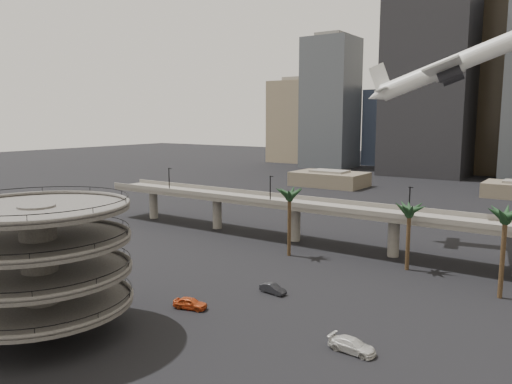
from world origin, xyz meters
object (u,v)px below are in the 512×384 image
Objects in this scene: parking_ramp at (39,257)px; car_c at (352,345)px; car_b at (273,289)px; airborne_jet at (450,67)px; overpass at (342,213)px; car_a at (190,303)px.

car_c is at bearing 26.70° from parking_ramp.
parking_ramp is at bearing 157.99° from car_b.
airborne_jet is 69.14m from car_c.
overpass is at bearing 77.57° from parking_ramp.
airborne_jet is 61.11m from car_b.
parking_ramp reaches higher than car_c.
car_b is (2.97, -30.73, -6.61)m from overpass.
parking_ramp is 5.02× the size of car_b.
car_c is (18.06, -11.15, 0.09)m from car_b.
car_a reaches higher than car_b.
airborne_jet is at bearing -32.80° from car_a.
parking_ramp is at bearing 119.89° from car_c.
car_c is (21.04, -41.88, -6.52)m from overpass.
overpass is 29.42× the size of car_b.
airborne_jet reaches higher than parking_ramp.
airborne_jet is at bearing -7.41° from car_b.
car_a is at bearing 95.06° from car_c.
parking_ramp is 0.64× the size of airborne_jet.
car_a is at bearing 160.07° from car_b.
car_a is (-18.78, -59.37, -36.31)m from airborne_jet.
parking_ramp is 60.46m from overpass.
parking_ramp is at bearing -120.79° from airborne_jet.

